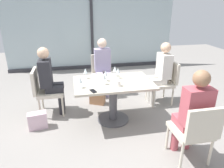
% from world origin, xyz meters
% --- Properties ---
extents(ground_plane, '(12.00, 12.00, 0.00)m').
position_xyz_m(ground_plane, '(0.00, 0.00, 0.00)').
color(ground_plane, gray).
extents(window_wall_backdrop, '(5.08, 0.10, 2.70)m').
position_xyz_m(window_wall_backdrop, '(0.00, 3.20, 1.21)').
color(window_wall_backdrop, '#A4B7BC').
rests_on(window_wall_backdrop, ground_plane).
extents(dining_table_main, '(1.30, 0.85, 0.73)m').
position_xyz_m(dining_table_main, '(0.00, 0.00, 0.54)').
color(dining_table_main, '#BCB29E').
rests_on(dining_table_main, ground_plane).
extents(chair_far_left, '(0.50, 0.46, 0.87)m').
position_xyz_m(chair_far_left, '(-1.18, 0.48, 0.50)').
color(chair_far_left, beige).
rests_on(chair_far_left, ground_plane).
extents(chair_near_window, '(0.46, 0.51, 0.87)m').
position_xyz_m(chair_near_window, '(0.00, 1.23, 0.50)').
color(chair_near_window, beige).
rests_on(chair_near_window, ground_plane).
extents(chair_far_right, '(0.50, 0.46, 0.87)m').
position_xyz_m(chair_far_right, '(1.18, 0.48, 0.50)').
color(chair_far_right, beige).
rests_on(chair_far_right, ground_plane).
extents(chair_front_right, '(0.46, 0.50, 0.87)m').
position_xyz_m(chair_front_right, '(0.79, -1.23, 0.50)').
color(chair_front_right, beige).
rests_on(chair_front_right, ground_plane).
extents(person_far_left, '(0.39, 0.34, 1.26)m').
position_xyz_m(person_far_left, '(-1.07, 0.48, 0.70)').
color(person_far_left, '#28282D').
rests_on(person_far_left, ground_plane).
extents(person_near_window, '(0.34, 0.39, 1.26)m').
position_xyz_m(person_near_window, '(-0.00, 1.12, 0.70)').
color(person_near_window, '#9E93B7').
rests_on(person_near_window, ground_plane).
extents(person_far_right, '(0.39, 0.34, 1.26)m').
position_xyz_m(person_far_right, '(1.07, 0.48, 0.70)').
color(person_far_right, silver).
rests_on(person_far_right, ground_plane).
extents(person_front_right, '(0.34, 0.39, 1.26)m').
position_xyz_m(person_front_right, '(0.79, -1.12, 0.70)').
color(person_front_right, '#B24C56').
rests_on(person_front_right, ground_plane).
extents(wine_glass_0, '(0.07, 0.07, 0.18)m').
position_xyz_m(wine_glass_0, '(0.12, 0.15, 0.86)').
color(wine_glass_0, silver).
rests_on(wine_glass_0, dining_table_main).
extents(wine_glass_1, '(0.07, 0.07, 0.18)m').
position_xyz_m(wine_glass_1, '(-0.12, 0.07, 0.86)').
color(wine_glass_1, silver).
rests_on(wine_glass_1, dining_table_main).
extents(wine_glass_2, '(0.07, 0.07, 0.18)m').
position_xyz_m(wine_glass_2, '(0.09, 0.28, 0.86)').
color(wine_glass_2, silver).
rests_on(wine_glass_2, dining_table_main).
extents(wine_glass_3, '(0.07, 0.07, 0.18)m').
position_xyz_m(wine_glass_3, '(-0.17, -0.08, 0.86)').
color(wine_glass_3, silver).
rests_on(wine_glass_3, dining_table_main).
extents(wine_glass_4, '(0.07, 0.07, 0.18)m').
position_xyz_m(wine_glass_4, '(-0.55, -0.15, 0.86)').
color(wine_glass_4, silver).
rests_on(wine_glass_4, dining_table_main).
extents(wine_glass_5, '(0.07, 0.07, 0.18)m').
position_xyz_m(wine_glass_5, '(-0.44, 0.26, 0.86)').
color(wine_glass_5, silver).
rests_on(wine_glass_5, dining_table_main).
extents(coffee_cup, '(0.08, 0.08, 0.09)m').
position_xyz_m(coffee_cup, '(0.04, -0.20, 0.78)').
color(coffee_cup, white).
rests_on(coffee_cup, dining_table_main).
extents(cell_phone_on_table, '(0.11, 0.16, 0.01)m').
position_xyz_m(cell_phone_on_table, '(-0.37, -0.33, 0.73)').
color(cell_phone_on_table, black).
rests_on(cell_phone_on_table, dining_table_main).
extents(handbag_0, '(0.32, 0.21, 0.28)m').
position_xyz_m(handbag_0, '(-1.28, -0.01, 0.14)').
color(handbag_0, beige).
rests_on(handbag_0, ground_plane).
extents(handbag_1, '(0.34, 0.28, 0.28)m').
position_xyz_m(handbag_1, '(-0.19, 0.68, 0.14)').
color(handbag_1, '#A3704C').
rests_on(handbag_1, ground_plane).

